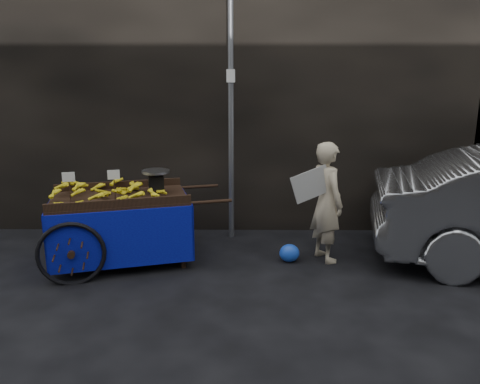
{
  "coord_description": "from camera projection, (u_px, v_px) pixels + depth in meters",
  "views": [
    {
      "loc": [
        0.5,
        -5.52,
        2.42
      ],
      "look_at": [
        0.44,
        0.5,
        0.9
      ],
      "focal_mm": 35.0,
      "sensor_mm": 36.0,
      "label": 1
    }
  ],
  "objects": [
    {
      "name": "ground",
      "position": [
        205.0,
        270.0,
        5.94
      ],
      "size": [
        80.0,
        80.0,
        0.0
      ],
      "primitive_type": "plane",
      "color": "black",
      "rests_on": "ground"
    },
    {
      "name": "building_wall",
      "position": [
        239.0,
        69.0,
        7.85
      ],
      "size": [
        13.5,
        2.0,
        5.0
      ],
      "color": "black",
      "rests_on": "ground"
    },
    {
      "name": "street_pole",
      "position": [
        231.0,
        104.0,
        6.71
      ],
      "size": [
        0.12,
        0.1,
        4.0
      ],
      "color": "slate",
      "rests_on": "ground"
    },
    {
      "name": "banana_cart",
      "position": [
        116.0,
        204.0,
        6.04
      ],
      "size": [
        2.57,
        1.64,
        1.29
      ],
      "rotation": [
        0.0,
        0.0,
        0.27
      ],
      "color": "black",
      "rests_on": "ground"
    },
    {
      "name": "vendor",
      "position": [
        327.0,
        202.0,
        6.12
      ],
      "size": [
        0.81,
        0.68,
        1.59
      ],
      "rotation": [
        0.0,
        0.0,
        1.98
      ],
      "color": "#C2B190",
      "rests_on": "ground"
    },
    {
      "name": "plastic_bag",
      "position": [
        289.0,
        253.0,
        6.19
      ],
      "size": [
        0.27,
        0.21,
        0.24
      ],
      "primitive_type": "ellipsoid",
      "color": "blue",
      "rests_on": "ground"
    }
  ]
}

